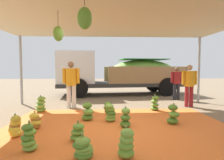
{
  "coord_description": "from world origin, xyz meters",
  "views": [
    {
      "loc": [
        -0.36,
        -4.56,
        1.48
      ],
      "look_at": [
        -0.06,
        2.01,
        1.08
      ],
      "focal_mm": 29.57,
      "sensor_mm": 36.0,
      "label": 1
    }
  ],
  "objects": [
    {
      "name": "tarp_orange",
      "position": [
        0.0,
        0.0,
        0.01
      ],
      "size": [
        5.79,
        4.13,
        0.01
      ],
      "primitive_type": "cube",
      "color": "orange",
      "rests_on": "ground"
    },
    {
      "name": "banana_bunch_9",
      "position": [
        1.49,
        0.19,
        0.25
      ],
      "size": [
        0.42,
        0.41,
        0.56
      ],
      "color": "#477523",
      "rests_on": "tarp_orange"
    },
    {
      "name": "banana_bunch_3",
      "position": [
        -0.82,
        0.65,
        0.24
      ],
      "size": [
        0.46,
        0.48,
        0.54
      ],
      "color": "#518428",
      "rests_on": "tarp_orange"
    },
    {
      "name": "banana_bunch_12",
      "position": [
        -0.7,
        -1.6,
        0.18
      ],
      "size": [
        0.44,
        0.45,
        0.41
      ],
      "color": "#477523",
      "rests_on": "tarp_orange"
    },
    {
      "name": "banana_bunch_5",
      "position": [
        -1.7,
        -1.28,
        0.24
      ],
      "size": [
        0.35,
        0.36,
        0.55
      ],
      "color": "#6B9E38",
      "rests_on": "tarp_orange"
    },
    {
      "name": "banana_bunch_10",
      "position": [
        -2.04,
        -0.04,
        0.19
      ],
      "size": [
        0.38,
        0.39,
        0.44
      ],
      "color": "#996628",
      "rests_on": "tarp_orange"
    },
    {
      "name": "banana_bunch_4",
      "position": [
        1.46,
        1.82,
        0.25
      ],
      "size": [
        0.38,
        0.36,
        0.57
      ],
      "color": "#518428",
      "rests_on": "tarp_orange"
    },
    {
      "name": "worker_0",
      "position": [
        2.96,
        2.4,
        0.96
      ],
      "size": [
        0.6,
        0.37,
        1.64
      ],
      "color": "maroon",
      "rests_on": "ground"
    },
    {
      "name": "ground_plane",
      "position": [
        0.0,
        3.0,
        0.0
      ],
      "size": [
        40.0,
        40.0,
        0.0
      ],
      "primitive_type": "plane",
      "color": "#7F6B51"
    },
    {
      "name": "banana_bunch_2",
      "position": [
        -2.5,
        1.78,
        0.25
      ],
      "size": [
        0.43,
        0.46,
        0.57
      ],
      "color": "#6B9E38",
      "rests_on": "tarp_orange"
    },
    {
      "name": "banana_bunch_14",
      "position": [
        -0.17,
        0.5,
        0.24
      ],
      "size": [
        0.38,
        0.39,
        0.55
      ],
      "color": "#75A83D",
      "rests_on": "tarp_orange"
    },
    {
      "name": "banana_bunch_8",
      "position": [
        -2.27,
        -0.56,
        0.23
      ],
      "size": [
        0.36,
        0.36,
        0.5
      ],
      "color": "gold",
      "rests_on": "tarp_orange"
    },
    {
      "name": "banana_bunch_15",
      "position": [
        -0.23,
        1.42,
        0.19
      ],
      "size": [
        0.39,
        0.37,
        0.42
      ],
      "color": "#477523",
      "rests_on": "tarp_orange"
    },
    {
      "name": "banana_bunch_13",
      "position": [
        0.01,
        -1.6,
        0.24
      ],
      "size": [
        0.36,
        0.36,
        0.53
      ],
      "color": "#60932D",
      "rests_on": "tarp_orange"
    },
    {
      "name": "worker_2",
      "position": [
        3.12,
        4.04,
        0.91
      ],
      "size": [
        0.57,
        0.35,
        1.57
      ],
      "color": "#26262D",
      "rests_on": "ground"
    },
    {
      "name": "banana_bunch_7",
      "position": [
        0.19,
        -0.01,
        0.23
      ],
      "size": [
        0.37,
        0.37,
        0.52
      ],
      "color": "#518428",
      "rests_on": "tarp_orange"
    },
    {
      "name": "banana_bunch_11",
      "position": [
        -0.89,
        -0.82,
        0.17
      ],
      "size": [
        0.37,
        0.37,
        0.41
      ],
      "color": "#60932D",
      "rests_on": "tarp_orange"
    },
    {
      "name": "cargo_truck_main",
      "position": [
        0.47,
        6.06,
        1.26
      ],
      "size": [
        7.2,
        2.94,
        2.4
      ],
      "color": "#2D2D2D",
      "rests_on": "ground"
    },
    {
      "name": "tent_canopy",
      "position": [
        -0.01,
        -0.1,
        2.83
      ],
      "size": [
        8.0,
        7.0,
        2.92
      ],
      "color": "#9EA0A5",
      "rests_on": "ground"
    },
    {
      "name": "worker_1",
      "position": [
        -1.59,
        2.44,
        1.02
      ],
      "size": [
        0.64,
        0.39,
        1.75
      ],
      "color": "silver",
      "rests_on": "ground"
    }
  ]
}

